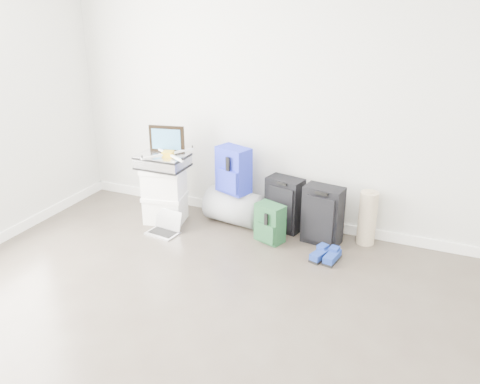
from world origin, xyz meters
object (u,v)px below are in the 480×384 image
at_px(boxes_stack, 165,194).
at_px(laptop, 165,227).
at_px(briefcase, 163,161).
at_px(large_suitcase, 284,204).
at_px(duffel_bag, 235,207).
at_px(carry_on, 323,215).

relative_size(boxes_stack, laptop, 1.78).
distance_m(briefcase, large_suitcase, 1.29).
bearing_deg(duffel_bag, briefcase, -152.48).
height_order(boxes_stack, briefcase, briefcase).
bearing_deg(boxes_stack, duffel_bag, 8.14).
bearing_deg(duffel_bag, boxes_stack, -152.48).
distance_m(boxes_stack, carry_on, 1.63).
xyz_separation_m(large_suitcase, carry_on, (0.42, -0.13, 0.01)).
bearing_deg(carry_on, laptop, -156.79).
distance_m(duffel_bag, large_suitcase, 0.53).
xyz_separation_m(duffel_bag, laptop, (-0.55, -0.49, -0.13)).
bearing_deg(briefcase, carry_on, 5.57).
height_order(boxes_stack, laptop, boxes_stack).
xyz_separation_m(boxes_stack, briefcase, (0.00, -0.00, 0.36)).
height_order(duffel_bag, laptop, duffel_bag).
relative_size(large_suitcase, laptop, 1.65).
height_order(boxes_stack, large_suitcase, boxes_stack).
height_order(briefcase, carry_on, briefcase).
relative_size(duffel_bag, laptop, 1.74).
relative_size(duffel_bag, large_suitcase, 1.06).
bearing_deg(duffel_bag, large_suitcase, 14.18).
height_order(large_suitcase, carry_on, carry_on).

